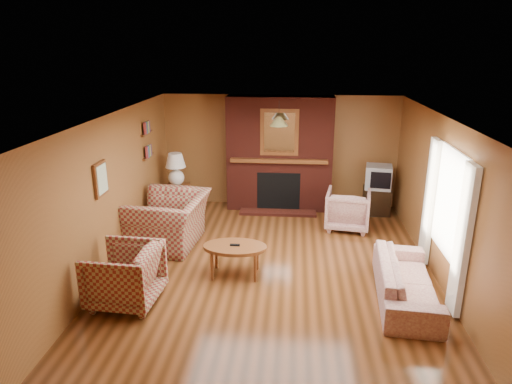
# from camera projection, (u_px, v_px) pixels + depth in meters

# --- Properties ---
(floor) EXTENTS (6.50, 6.50, 0.00)m
(floor) POSITION_uv_depth(u_px,v_px,m) (271.00, 272.00, 7.14)
(floor) COLOR #44240E
(floor) RESTS_ON ground
(ceiling) EXTENTS (6.50, 6.50, 0.00)m
(ceiling) POSITION_uv_depth(u_px,v_px,m) (273.00, 119.00, 6.39)
(ceiling) COLOR silver
(ceiling) RESTS_ON wall_back
(wall_back) EXTENTS (6.50, 0.00, 6.50)m
(wall_back) POSITION_uv_depth(u_px,v_px,m) (280.00, 151.00, 9.84)
(wall_back) COLOR #9C6330
(wall_back) RESTS_ON floor
(wall_front) EXTENTS (6.50, 0.00, 6.50)m
(wall_front) POSITION_uv_depth(u_px,v_px,m) (252.00, 330.00, 3.68)
(wall_front) COLOR #9C6330
(wall_front) RESTS_ON floor
(wall_left) EXTENTS (0.00, 6.50, 6.50)m
(wall_left) POSITION_uv_depth(u_px,v_px,m) (109.00, 195.00, 6.97)
(wall_left) COLOR #9C6330
(wall_left) RESTS_ON floor
(wall_right) EXTENTS (0.00, 6.50, 6.50)m
(wall_right) POSITION_uv_depth(u_px,v_px,m) (446.00, 205.00, 6.56)
(wall_right) COLOR #9C6330
(wall_right) RESTS_ON floor
(fireplace) EXTENTS (2.20, 0.82, 2.40)m
(fireplace) POSITION_uv_depth(u_px,v_px,m) (279.00, 155.00, 9.60)
(fireplace) COLOR #4F1911
(fireplace) RESTS_ON floor
(window_right) EXTENTS (0.10, 1.85, 2.00)m
(window_right) POSITION_uv_depth(u_px,v_px,m) (446.00, 214.00, 6.40)
(window_right) COLOR beige
(window_right) RESTS_ON wall_right
(bookshelf) EXTENTS (0.09, 0.55, 0.71)m
(bookshelf) POSITION_uv_depth(u_px,v_px,m) (149.00, 140.00, 8.62)
(bookshelf) COLOR brown
(bookshelf) RESTS_ON wall_left
(botanical_print) EXTENTS (0.05, 0.40, 0.50)m
(botanical_print) POSITION_uv_depth(u_px,v_px,m) (101.00, 179.00, 6.57)
(botanical_print) COLOR brown
(botanical_print) RESTS_ON wall_left
(pendant_light) EXTENTS (0.36, 0.36, 0.48)m
(pendant_light) POSITION_uv_depth(u_px,v_px,m) (279.00, 121.00, 8.70)
(pendant_light) COLOR black
(pendant_light) RESTS_ON ceiling
(plaid_loveseat) EXTENTS (1.32, 1.48, 0.90)m
(plaid_loveseat) POSITION_uv_depth(u_px,v_px,m) (169.00, 221.00, 8.01)
(plaid_loveseat) COLOR maroon
(plaid_loveseat) RESTS_ON floor
(plaid_armchair) EXTENTS (0.97, 0.94, 0.83)m
(plaid_armchair) POSITION_uv_depth(u_px,v_px,m) (124.00, 275.00, 6.19)
(plaid_armchair) COLOR maroon
(plaid_armchair) RESTS_ON floor
(floral_sofa) EXTENTS (0.92, 1.98, 0.56)m
(floral_sofa) POSITION_uv_depth(u_px,v_px,m) (406.00, 281.00, 6.32)
(floral_sofa) COLOR #C7B49A
(floral_sofa) RESTS_ON floor
(floral_armchair) EXTENTS (0.92, 0.94, 0.75)m
(floral_armchair) POSITION_uv_depth(u_px,v_px,m) (348.00, 210.00, 8.75)
(floral_armchair) COLOR #C7B49A
(floral_armchair) RESTS_ON floor
(coffee_table) EXTENTS (0.97, 0.60, 0.51)m
(coffee_table) POSITION_uv_depth(u_px,v_px,m) (235.00, 249.00, 6.93)
(coffee_table) COLOR brown
(coffee_table) RESTS_ON floor
(side_table) EXTENTS (0.47, 0.47, 0.62)m
(side_table) POSITION_uv_depth(u_px,v_px,m) (178.00, 199.00, 9.53)
(side_table) COLOR brown
(side_table) RESTS_ON floor
(table_lamp) EXTENTS (0.41, 0.41, 0.68)m
(table_lamp) POSITION_uv_depth(u_px,v_px,m) (176.00, 168.00, 9.32)
(table_lamp) COLOR white
(table_lamp) RESTS_ON side_table
(tv_stand) EXTENTS (0.52, 0.47, 0.56)m
(tv_stand) POSITION_uv_depth(u_px,v_px,m) (376.00, 201.00, 9.54)
(tv_stand) COLOR black
(tv_stand) RESTS_ON floor
(crt_tv) EXTENTS (0.59, 0.58, 0.48)m
(crt_tv) POSITION_uv_depth(u_px,v_px,m) (378.00, 177.00, 9.37)
(crt_tv) COLOR #9EA0A5
(crt_tv) RESTS_ON tv_stand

